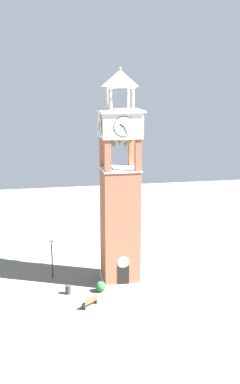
# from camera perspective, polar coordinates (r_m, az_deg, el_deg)

# --- Properties ---
(ground) EXTENTS (80.00, 80.00, 0.00)m
(ground) POSITION_cam_1_polar(r_m,az_deg,el_deg) (46.11, 0.00, -10.67)
(ground) COLOR gray
(clock_tower) EXTENTS (3.89, 3.89, 19.94)m
(clock_tower) POSITION_cam_1_polar(r_m,az_deg,el_deg) (43.36, 0.00, -0.93)
(clock_tower) COLOR #93543D
(clock_tower) RESTS_ON ground
(park_bench) EXTENTS (1.50, 1.38, 0.95)m
(park_bench) POSITION_cam_1_polar(r_m,az_deg,el_deg) (41.20, -3.65, -13.12)
(park_bench) COLOR brown
(park_bench) RESTS_ON ground
(lamp_post) EXTENTS (0.36, 0.36, 3.89)m
(lamp_post) POSITION_cam_1_polar(r_m,az_deg,el_deg) (46.09, -8.28, -7.19)
(lamp_post) COLOR black
(lamp_post) RESTS_ON ground
(trash_bin) EXTENTS (0.52, 0.52, 0.80)m
(trash_bin) POSITION_cam_1_polar(r_m,az_deg,el_deg) (43.61, -6.31, -11.69)
(trash_bin) COLOR #2D2D33
(trash_bin) RESTS_ON ground
(shrub_near_entry) EXTENTS (0.96, 0.96, 0.97)m
(shrub_near_entry) POSITION_cam_1_polar(r_m,az_deg,el_deg) (43.77, -2.38, -11.39)
(shrub_near_entry) COLOR #28562D
(shrub_near_entry) RESTS_ON ground
(shrub_left_of_tower) EXTENTS (0.76, 0.76, 1.09)m
(shrub_left_of_tower) POSITION_cam_1_polar(r_m,az_deg,el_deg) (49.59, 2.19, -8.16)
(shrub_left_of_tower) COLOR #28562D
(shrub_left_of_tower) RESTS_ON ground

